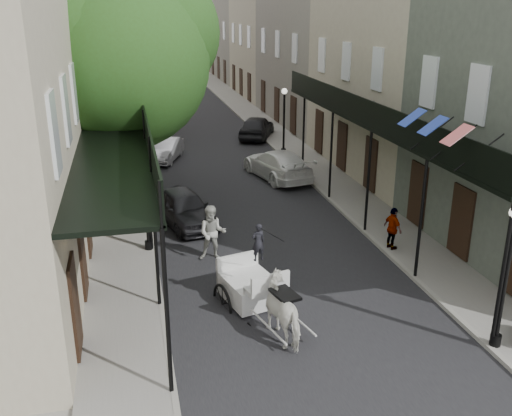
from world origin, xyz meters
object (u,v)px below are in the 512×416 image
horse (286,310)px  pedestrian_walking (212,233)px  pedestrian_sidewalk_left (114,138)px  car_left_far (140,105)px  car_left_near (184,208)px  pedestrian_sidewalk_right (393,229)px  car_right_far (257,127)px  carriage (244,265)px  lamppost_right_far (284,120)px  lamppost_left (146,197)px  car_right_near (277,164)px  tree_near (130,52)px  tree_far (126,45)px  car_left_mid (165,150)px  lamppost_right_near (506,276)px

horse → pedestrian_walking: (-1.13, 5.19, 0.17)m
pedestrian_sidewalk_left → car_left_far: (1.94, 12.71, -0.25)m
car_left_near → pedestrian_sidewalk_left: bearing=87.4°
pedestrian_sidewalk_right → car_right_far: 18.56m
carriage → car_left_near: carriage is taller
pedestrian_walking → pedestrian_sidewalk_left: size_ratio=1.19×
lamppost_right_far → car_right_far: lamppost_right_far is taller
pedestrian_sidewalk_left → car_right_far: (8.95, 1.96, -0.19)m
pedestrian_sidewalk_right → carriage: bearing=96.8°
lamppost_left → pedestrian_sidewalk_right: bearing=-12.6°
pedestrian_sidewalk_right → car_right_near: size_ratio=0.31×
lamppost_left → lamppost_right_far: (8.20, 12.00, 0.00)m
pedestrian_walking → pedestrian_sidewalk_left: pedestrian_walking is taller
tree_near → pedestrian_sidewalk_right: bearing=-35.7°
lamppost_left → car_right_far: 18.43m
tree_near → pedestrian_walking: bearing=-67.3°
lamppost_left → car_right_far: size_ratio=0.86×
tree_near → carriage: (2.71, -8.06, -5.46)m
lamppost_right_far → horse: size_ratio=1.98×
car_left_near → pedestrian_walking: bearing=-95.4°
pedestrian_walking → car_right_far: bearing=84.6°
lamppost_left → tree_near: bearing=91.3°
tree_far → carriage: bearing=-82.9°
car_left_mid → lamppost_right_near: bearing=-52.4°
lamppost_left → car_left_near: bearing=58.2°
pedestrian_sidewalk_right → car_left_mid: pedestrian_sidewalk_right is taller
car_right_far → car_right_near: bearing=107.7°
lamppost_left → pedestrian_sidewalk_left: 14.83m
lamppost_right_far → car_left_far: bearing=115.9°
car_left_near → lamppost_right_far: bearing=39.9°
pedestrian_sidewalk_left → car_right_near: 10.60m
car_right_near → car_left_near: bearing=33.8°
lamppost_right_near → car_right_far: lamppost_right_near is taller
car_left_far → lamppost_right_near: bearing=-95.9°
lamppost_right_near → pedestrian_sidewalk_left: bearing=112.6°
tree_near → pedestrian_walking: (2.20, -5.26, -5.53)m
carriage → lamppost_left: bearing=109.4°
car_right_near → lamppost_left: bearing=37.3°
tree_near → pedestrian_walking: 7.94m
pedestrian_sidewalk_left → horse: bearing=73.3°
horse → car_right_far: (4.47, 22.96, -0.06)m
pedestrian_walking → car_right_near: size_ratio=0.39×
pedestrian_sidewalk_right → horse: bearing=118.3°
tree_near → car_right_near: (6.80, 3.55, -5.78)m
lamppost_right_near → car_right_near: lamppost_right_near is taller
horse → tree_near: bearing=-86.9°
lamppost_right_near → horse: (-4.97, 1.73, -1.26)m
car_left_mid → tree_far: bearing=125.3°
lamppost_right_far → car_left_far: 17.23m
horse → car_left_far: 33.81m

